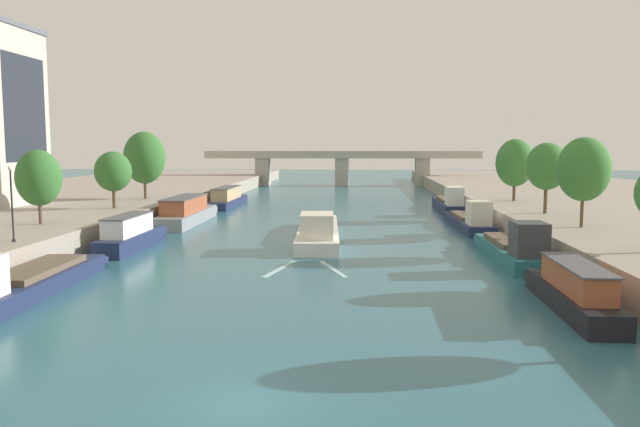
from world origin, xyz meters
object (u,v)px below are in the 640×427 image
moored_boat_left_gap_after (186,212)px  bridge_far (342,164)px  moored_boat_right_midway (573,290)px  barge_midriver (318,230)px  tree_left_end_of_row (113,172)px  tree_right_third (547,166)px  moored_boat_right_upstream (449,204)px  moored_boat_left_midway (18,282)px  moored_boat_right_near (470,220)px  tree_left_midway (39,178)px  moored_boat_right_second (514,249)px  lamppost_left_bank (12,201)px  moored_boat_left_upstream (228,198)px  tree_right_distant (515,163)px  tree_right_midway (584,169)px  moored_boat_left_far (131,235)px  tree_left_past_mid (144,158)px

moored_boat_left_gap_after → bridge_far: (14.86, 66.67, 3.31)m
moored_boat_left_gap_after → moored_boat_right_midway: bearing=-49.4°
barge_midriver → tree_left_end_of_row: size_ratio=3.65×
barge_midriver → tree_right_third: size_ratio=3.17×
moored_boat_right_midway → moored_boat_right_upstream: moored_boat_right_upstream is taller
moored_boat_left_midway → moored_boat_right_near: bearing=45.7°
moored_boat_right_midway → tree_left_midway: bearing=156.2°
moored_boat_right_second → lamppost_left_bank: (-33.31, -6.79, 3.88)m
moored_boat_right_near → bridge_far: bearing=101.9°
moored_boat_left_upstream → tree_right_distant: tree_right_distant is taller
moored_boat_right_upstream → lamppost_left_bank: lamppost_left_bank is taller
moored_boat_left_upstream → moored_boat_left_gap_after: bearing=-91.0°
moored_boat_left_gap_after → tree_right_distant: 36.69m
moored_boat_left_midway → moored_boat_left_gap_after: bearing=89.9°
moored_boat_left_midway → tree_right_distant: (35.99, 38.97, 5.54)m
tree_right_midway → tree_right_distant: size_ratio=0.99×
tree_left_end_of_row → bridge_far: (20.46, 72.44, -1.26)m
tree_left_midway → lamppost_left_bank: bearing=-72.2°
moored_boat_right_midway → tree_right_distant: 40.65m
moored_boat_left_far → moored_boat_right_near: (29.51, 13.82, -0.27)m
moored_boat_left_midway → tree_right_third: size_ratio=2.55×
moored_boat_left_midway → bridge_far: bridge_far is taller
moored_boat_right_midway → moored_boat_right_upstream: bearing=89.4°
tree_left_past_mid → tree_right_midway: tree_left_past_mid is taller
moored_boat_right_second → bridge_far: (-14.88, 87.49, 3.58)m
lamppost_left_bank → moored_boat_right_near: bearing=36.4°
moored_boat_left_midway → tree_left_end_of_row: 28.79m
moored_boat_right_midway → moored_boat_right_near: 31.26m
moored_boat_left_gap_after → moored_boat_right_second: (29.73, -20.83, -0.27)m
barge_midriver → bridge_far: bridge_far is taller
moored_boat_right_midway → tree_left_end_of_row: size_ratio=2.07×
tree_left_end_of_row → tree_right_distant: size_ratio=0.81×
moored_boat_right_midway → moored_boat_left_midway: bearing=178.5°
tree_right_midway → moored_boat_right_midway: bearing=-109.9°
tree_left_midway → tree_right_third: 43.38m
moored_boat_left_upstream → tree_left_end_of_row: size_ratio=2.88×
moored_boat_left_upstream → tree_right_third: size_ratio=2.50×
moored_boat_right_midway → moored_boat_right_upstream: 48.15m
barge_midriver → moored_boat_left_gap_after: bearing=143.0°
moored_boat_right_second → moored_boat_right_near: (-0.10, 17.69, -0.05)m
moored_boat_left_gap_after → tree_right_midway: (35.43, -17.84, 5.34)m
moored_boat_right_midway → tree_left_past_mid: bearing=131.9°
moored_boat_right_midway → tree_left_midway: 39.56m
moored_boat_right_near → lamppost_left_bank: lamppost_left_bank is taller
tree_right_distant → moored_boat_right_near: bearing=-126.5°
moored_boat_right_near → tree_right_midway: (5.80, -14.71, 5.65)m
moored_boat_right_midway → tree_right_distant: tree_right_distant is taller
tree_left_end_of_row → lamppost_left_bank: size_ratio=1.15×
moored_boat_left_far → tree_right_third: size_ratio=1.80×
moored_boat_right_second → moored_boat_right_near: moored_boat_right_second is taller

